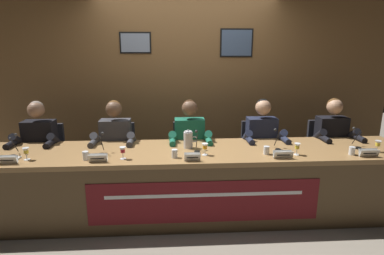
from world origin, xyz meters
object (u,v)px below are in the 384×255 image
nameplate_far_left (7,160)px  juice_glass_left (123,151)px  nameplate_left (98,158)px  microphone_right (277,143)px  panelist_right (263,141)px  nameplate_far_right (369,153)px  microphone_center (197,145)px  nameplate_right (283,154)px  juice_glass_right (297,147)px  juice_glass_far_left (26,151)px  water_cup_left (86,156)px  panelist_center (190,142)px  nameplate_center (192,157)px  chair_left (119,160)px  chair_center (189,158)px  panelist_left (115,144)px  juice_glass_far_right (378,144)px  water_cup_far_right (352,151)px  chair_far_left (47,161)px  water_cup_center (175,154)px  conference_table (193,173)px  panelist_far_left (38,145)px  microphone_far_left (14,149)px  document_stack_far_left (7,159)px  water_pitcher_central (188,140)px  chair_right (257,157)px  water_cup_right (266,151)px  panelist_far_right (334,140)px  microphone_far_right (357,141)px  juice_glass_center (205,147)px  chair_far_right (324,156)px

nameplate_far_left → juice_glass_left: (1.07, 0.07, 0.05)m
nameplate_left → microphone_right: size_ratio=0.83×
panelist_right → nameplate_far_right: panelist_right is taller
microphone_center → nameplate_right: microphone_center is taller
juice_glass_right → juice_glass_far_left: bearing=179.7°
water_cup_left → microphone_center: size_ratio=0.39×
panelist_center → nameplate_center: bearing=-91.3°
chair_left → chair_center: (0.90, 0.00, 0.00)m
panelist_left → juice_glass_far_right: size_ratio=9.86×
juice_glass_far_left → water_cup_left: size_ratio=1.46×
water_cup_far_right → nameplate_center: bearing=-177.1°
chair_far_left → water_cup_center: 1.85m
conference_table → nameplate_far_left: (-1.78, -0.19, 0.26)m
water_cup_left → water_cup_center: bearing=0.4°
panelist_far_left → nameplate_center: 1.94m
nameplate_far_left → juice_glass_left: size_ratio=1.51×
juice_glass_right → microphone_far_left: bearing=177.0°
document_stack_far_left → microphone_center: bearing=4.5°
water_cup_left → water_pitcher_central: bearing=17.2°
chair_right → nameplate_far_right: chair_right is taller
chair_far_left → water_cup_center: chair_far_left is taller
conference_table → juice_glass_far_left: bearing=-176.8°
water_cup_center → nameplate_right: water_cup_center is taller
panelist_left → water_cup_left: 0.68m
juice_glass_right → water_cup_right: bearing=172.4°
panelist_far_right → juice_glass_far_right: size_ratio=9.86×
panelist_far_right → juice_glass_far_left: bearing=-169.6°
microphone_far_left → microphone_far_right: 3.64m
water_cup_far_right → water_cup_left: bearing=179.7°
juice_glass_right → nameplate_far_right: (0.71, -0.10, -0.05)m
microphone_right → juice_glass_left: bearing=-172.8°
panelist_far_left → juice_glass_left: size_ratio=9.86×
nameplate_far_left → panelist_far_right: size_ratio=0.15×
conference_table → water_cup_left: water_cup_left is taller
water_cup_left → juice_glass_center: juice_glass_center is taller
chair_center → panelist_right: (0.90, -0.20, 0.28)m
nameplate_left → nameplate_center: size_ratio=1.15×
water_cup_right → water_cup_far_right: bearing=-4.7°
panelist_right → nameplate_far_right: 1.15m
water_cup_right → chair_far_right: chair_far_right is taller
microphone_far_left → panelist_far_right: 3.65m
nameplate_right → panelist_far_right: (0.91, 0.74, -0.08)m
nameplate_far_right → water_cup_right: bearing=172.3°
juice_glass_far_right → water_cup_center: bearing=-178.6°
chair_far_right → juice_glass_far_left: bearing=-166.4°
panelist_far_left → water_pitcher_central: (1.76, -0.34, 0.13)m
chair_right → juice_glass_left: bearing=-151.7°
water_cup_left → panelist_far_right: size_ratio=0.07×
water_cup_left → microphone_right: size_ratio=0.39×
nameplate_left → water_cup_center: 0.74m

